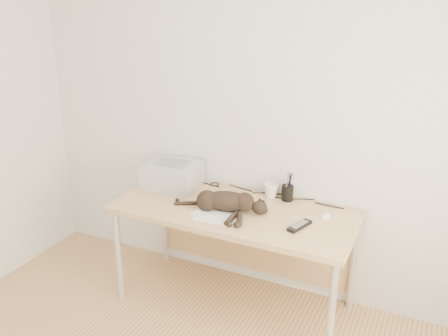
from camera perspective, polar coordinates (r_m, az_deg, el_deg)
The scene contains 11 objects.
wall_back at distance 3.42m, azimuth 3.79°, elevation 6.21°, with size 3.50×3.50×0.00m, color white.
desk at distance 3.43m, azimuth 1.81°, elevation -6.12°, with size 1.60×0.70×0.74m.
printer at distance 3.65m, azimuth -5.86°, elevation -0.74°, with size 0.41×0.35×0.18m.
papers at distance 3.20m, azimuth -1.04°, elevation -5.48°, with size 0.31×0.23×0.01m.
cat at distance 3.24m, azimuth 0.01°, elevation -3.94°, with size 0.64×0.31×0.14m.
mug at distance 3.47m, azimuth 5.38°, elevation -2.56°, with size 0.11×0.11×0.10m, color white.
pen_cup at distance 3.43m, azimuth 7.25°, elevation -2.79°, with size 0.08×0.08×0.20m.
remote_grey at distance 3.47m, azimuth 0.43°, elevation -3.20°, with size 0.05×0.16×0.02m, color gray.
remote_black at distance 3.09m, azimuth 8.63°, elevation -6.56°, with size 0.05×0.19×0.02m, color black.
mouse at distance 3.25m, azimuth 11.58°, elevation -5.27°, with size 0.06×0.10×0.03m, color white.
cable_tangle at distance 3.56m, azimuth 3.28°, elevation -2.64°, with size 1.36×0.08×0.01m, color black, non-canonical shape.
Camera 1 is at (1.21, -1.33, 2.16)m, focal length 40.00 mm.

